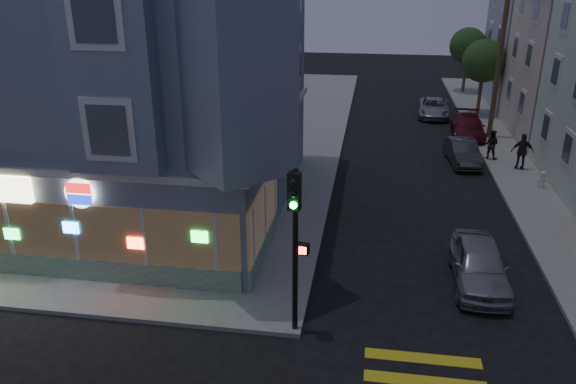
% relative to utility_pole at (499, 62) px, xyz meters
% --- Properties ---
extents(ground, '(120.00, 120.00, 0.00)m').
position_rel_utility_pole_xyz_m(ground, '(-12.00, -24.00, -4.80)').
color(ground, black).
rests_on(ground, ground).
extents(sidewalk_nw, '(33.00, 42.00, 0.15)m').
position_rel_utility_pole_xyz_m(sidewalk_nw, '(-25.50, -1.00, -4.72)').
color(sidewalk_nw, gray).
rests_on(sidewalk_nw, ground).
extents(corner_building, '(14.60, 14.60, 11.40)m').
position_rel_utility_pole_xyz_m(corner_building, '(-18.00, -13.02, 1.02)').
color(corner_building, slate).
rests_on(corner_building, sidewalk_nw).
extents(utility_pole, '(2.20, 0.30, 9.00)m').
position_rel_utility_pole_xyz_m(utility_pole, '(0.00, 0.00, 0.00)').
color(utility_pole, '#4C3826').
rests_on(utility_pole, sidewalk_ne).
extents(street_tree_near, '(3.00, 3.00, 5.30)m').
position_rel_utility_pole_xyz_m(street_tree_near, '(0.20, 6.00, -0.86)').
color(street_tree_near, '#4C3826').
rests_on(street_tree_near, sidewalk_ne).
extents(street_tree_far, '(3.00, 3.00, 5.30)m').
position_rel_utility_pole_xyz_m(street_tree_far, '(0.20, 14.00, -0.86)').
color(street_tree_far, '#4C3826').
rests_on(street_tree_far, sidewalk_ne).
extents(pedestrian_a, '(0.96, 0.86, 1.63)m').
position_rel_utility_pole_xyz_m(pedestrian_a, '(-0.70, -4.38, -3.83)').
color(pedestrian_a, black).
rests_on(pedestrian_a, sidewalk_ne).
extents(pedestrian_b, '(1.15, 0.52, 1.93)m').
position_rel_utility_pole_xyz_m(pedestrian_b, '(0.58, -5.95, -3.68)').
color(pedestrian_b, '#24222A').
rests_on(pedestrian_b, sidewalk_ne).
extents(parked_car_a, '(1.83, 4.37, 1.48)m').
position_rel_utility_pole_xyz_m(parked_car_a, '(-3.40, -17.99, -4.06)').
color(parked_car_a, '#999BA1').
rests_on(parked_car_a, ground).
extents(parked_car_b, '(1.73, 4.09, 1.31)m').
position_rel_utility_pole_xyz_m(parked_car_b, '(-2.28, -5.02, -4.14)').
color(parked_car_b, '#333538').
rests_on(parked_car_b, ground).
extents(parked_car_c, '(2.22, 4.89, 1.39)m').
position_rel_utility_pole_xyz_m(parked_car_c, '(-1.30, 0.18, -4.10)').
color(parked_car_c, '#5A1420').
rests_on(parked_car_c, ground).
extents(parked_car_d, '(2.41, 4.72, 1.27)m').
position_rel_utility_pole_xyz_m(parked_car_d, '(-2.96, 5.38, -4.16)').
color(parked_car_d, '#959C9F').
rests_on(parked_car_d, ground).
extents(traffic_signal, '(0.61, 0.56, 5.03)m').
position_rel_utility_pole_xyz_m(traffic_signal, '(-9.18, -21.83, -1.25)').
color(traffic_signal, black).
rests_on(traffic_signal, sidewalk_nw).
extents(fire_hydrant, '(0.48, 0.28, 0.84)m').
position_rel_utility_pole_xyz_m(fire_hydrant, '(1.00, -8.57, -4.21)').
color(fire_hydrant, silver).
rests_on(fire_hydrant, sidewalk_ne).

